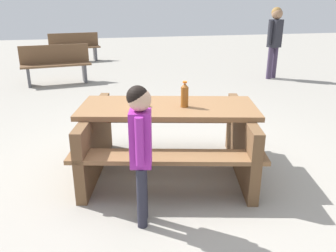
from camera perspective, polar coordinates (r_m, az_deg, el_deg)
The scene contains 8 objects.
ground_plane at distance 3.81m, azimuth -0.00°, elevation -7.45°, with size 30.00×30.00×0.00m, color gray.
picnic_table at distance 3.62m, azimuth -0.00°, elevation -1.19°, with size 2.09×1.80×0.75m.
soda_bottle at distance 3.45m, azimuth 2.78°, elevation 5.16°, with size 0.08×0.08×0.26m.
hotdog_tray at distance 3.49m, azimuth -4.81°, elevation 3.72°, with size 0.18×0.11×0.08m.
child_in_coat at distance 2.66m, azimuth -4.61°, elevation -2.22°, with size 0.20×0.29×1.18m.
park_bench_mid at distance 8.18m, azimuth -18.14°, elevation 9.83°, with size 1.54×0.61×0.85m.
park_bench_far at distance 11.21m, azimuth -15.26°, elevation 12.62°, with size 1.54×0.63×0.85m.
bystander_adult at distance 8.62m, azimuth 17.37°, elevation 14.43°, with size 0.39×0.30×1.64m.
Camera 1 is at (0.78, 3.29, 1.75)m, focal length 36.66 mm.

